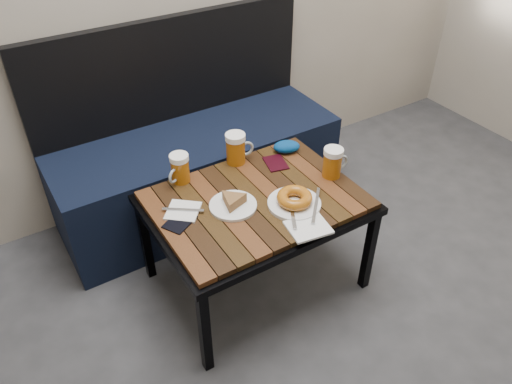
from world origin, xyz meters
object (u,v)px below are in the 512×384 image
beer_mug_left (180,168)px  plate_bagel (295,200)px  beer_mug_centre (236,148)px  passport_burgundy (276,163)px  beer_mug_right (333,162)px  passport_navy (180,222)px  knit_pouch (287,147)px  bench (196,163)px  plate_pie (233,203)px  cafe_table (256,206)px

beer_mug_left → plate_bagel: (0.31, -0.38, -0.04)m
beer_mug_centre → passport_burgundy: bearing=-27.3°
beer_mug_right → passport_navy: size_ratio=1.11×
beer_mug_left → knit_pouch: bearing=145.6°
bench → plate_bagel: bearing=-83.7°
bench → knit_pouch: (0.27, -0.40, 0.23)m
bench → passport_navy: size_ratio=11.95×
plate_pie → passport_navy: size_ratio=1.58×
plate_pie → knit_pouch: 0.45m
beer_mug_right → knit_pouch: 0.26m
beer_mug_right → passport_burgundy: 0.26m
plate_bagel → knit_pouch: bearing=60.0°
plate_bagel → knit_pouch: size_ratio=2.07×
passport_navy → passport_burgundy: 0.53m
cafe_table → beer_mug_centre: beer_mug_centre is taller
beer_mug_left → passport_navy: 0.27m
knit_pouch → passport_navy: bearing=-162.9°
bench → beer_mug_right: 0.78m
plate_pie → passport_burgundy: (0.30, 0.16, -0.02)m
beer_mug_left → beer_mug_right: bearing=122.8°
bench → beer_mug_left: (-0.23, -0.35, 0.26)m
beer_mug_centre → passport_burgundy: 0.18m
beer_mug_right → knit_pouch: size_ratio=1.09×
passport_burgundy → knit_pouch: 0.11m
bench → passport_navy: bench is taller
bench → knit_pouch: 0.53m
beer_mug_left → passport_burgundy: (0.40, -0.10, -0.06)m
bench → cafe_table: size_ratio=1.67×
bench → beer_mug_right: (0.33, -0.65, 0.26)m
cafe_table → passport_navy: 0.32m
passport_burgundy → cafe_table: bearing=-128.1°
plate_bagel → passport_navy: (-0.42, 0.14, -0.02)m
plate_pie → beer_mug_centre: bearing=57.4°
beer_mug_centre → passport_burgundy: size_ratio=1.18×
plate_bagel → passport_burgundy: bearing=70.7°
plate_bagel → knit_pouch: (0.19, 0.33, 0.00)m
plate_pie → passport_navy: bearing=173.2°
beer_mug_left → beer_mug_centre: (0.27, 0.00, 0.01)m
bench → cafe_table: bench is taller
cafe_table → plate_pie: size_ratio=4.54×
beer_mug_centre → passport_navy: bearing=-138.8°
cafe_table → beer_mug_left: beer_mug_left is taller
plate_pie → passport_navy: plate_pie is taller
beer_mug_left → plate_pie: beer_mug_left is taller
plate_pie → knit_pouch: same height
cafe_table → knit_pouch: (0.29, 0.21, 0.07)m
beer_mug_right → passport_navy: 0.68m
bench → beer_mug_left: bench is taller
beer_mug_left → plate_bagel: size_ratio=0.51×
bench → passport_burgundy: bearing=-68.7°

